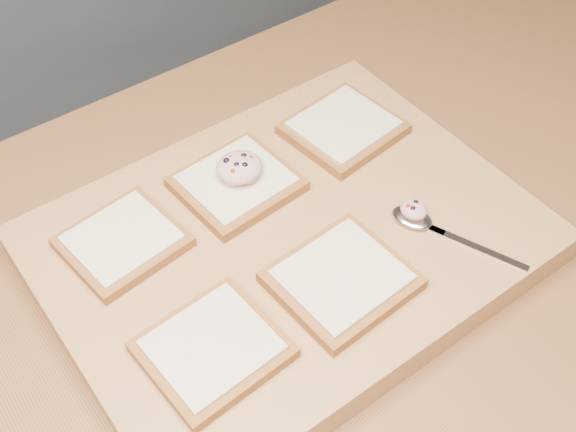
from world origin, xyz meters
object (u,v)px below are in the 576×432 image
cutting_board (288,244)px  bread_far_center (237,183)px  spoon (422,222)px  tuna_salad_dollop (239,167)px

cutting_board → bread_far_center: 0.09m
spoon → cutting_board: bearing=147.5°
bread_far_center → tuna_salad_dollop: bearing=10.2°
cutting_board → spoon: size_ratio=3.37×
spoon → tuna_salad_dollop: bearing=127.1°
tuna_salad_dollop → bread_far_center: bearing=-169.8°
bread_far_center → tuna_salad_dollop: 0.02m
bread_far_center → tuna_salad_dollop: tuna_salad_dollop is taller
spoon → bread_far_center: bearing=128.5°
bread_far_center → spoon: bread_far_center is taller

